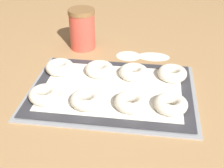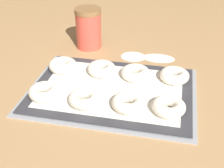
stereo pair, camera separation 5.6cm
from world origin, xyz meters
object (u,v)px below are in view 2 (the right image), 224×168
at_px(baking_tray, 112,91).
at_px(bagel_back_far_right, 174,76).
at_px(bagel_front_mid_right, 128,103).
at_px(bagel_back_far_left, 63,65).
at_px(bagel_front_far_right, 169,107).
at_px(bagel_front_far_left, 44,92).
at_px(bagel_front_mid_left, 85,99).
at_px(bagel_back_mid_left, 102,69).
at_px(bagel_back_mid_right, 135,73).
at_px(flour_canister, 88,28).

distance_m(baking_tray, bagel_back_far_right, 0.19).
distance_m(bagel_front_mid_right, bagel_back_far_left, 0.29).
xyz_separation_m(bagel_front_mid_right, bagel_back_far_right, (0.11, 0.17, 0.00)).
bearing_deg(bagel_front_mid_right, bagel_front_far_right, 2.69).
xyz_separation_m(bagel_front_far_left, bagel_front_far_right, (0.34, 0.00, 0.00)).
distance_m(bagel_back_far_left, bagel_back_far_right, 0.35).
height_order(bagel_front_mid_left, bagel_back_mid_left, same).
distance_m(bagel_back_mid_right, flour_canister, 0.29).
xyz_separation_m(bagel_back_mid_left, flour_canister, (-0.10, 0.20, 0.05)).
relative_size(bagel_back_mid_left, flour_canister, 0.60).
bearing_deg(bagel_back_far_left, flour_canister, 81.75).
bearing_deg(bagel_back_mid_left, bagel_back_mid_right, -1.94).
xyz_separation_m(bagel_back_mid_right, bagel_back_far_right, (0.12, 0.01, 0.00)).
bearing_deg(bagel_front_far_left, bagel_back_mid_left, 52.26).
bearing_deg(bagel_front_mid_right, bagel_back_far_left, 146.55).
relative_size(bagel_back_far_left, bagel_back_mid_left, 1.00).
height_order(bagel_front_mid_left, bagel_back_far_right, same).
height_order(bagel_front_mid_right, bagel_back_mid_right, same).
relative_size(bagel_back_far_left, bagel_back_far_right, 1.00).
bearing_deg(bagel_back_far_left, bagel_front_far_left, -88.83).
bearing_deg(bagel_back_far_left, bagel_front_far_right, -23.99).
bearing_deg(baking_tray, bagel_front_far_right, -24.79).
relative_size(bagel_front_far_right, bagel_back_far_right, 1.00).
bearing_deg(bagel_back_mid_right, bagel_back_far_right, 4.58).
relative_size(bagel_front_mid_right, bagel_back_mid_left, 1.00).
distance_m(bagel_front_far_left, bagel_back_far_right, 0.38).
height_order(bagel_back_far_left, flour_canister, flour_canister).
bearing_deg(bagel_back_far_left, bagel_back_mid_right, 0.19).
bearing_deg(flour_canister, bagel_front_mid_right, -59.98).
bearing_deg(bagel_front_mid_left, bagel_front_far_left, 175.92).
bearing_deg(baking_tray, bagel_front_mid_right, -53.10).
relative_size(bagel_front_far_left, bagel_back_mid_left, 1.00).
bearing_deg(baking_tray, flour_canister, 117.81).
distance_m(bagel_front_far_left, flour_canister, 0.36).
height_order(bagel_front_far_right, bagel_back_far_left, same).
height_order(bagel_front_far_left, bagel_back_far_right, same).
relative_size(baking_tray, bagel_back_far_left, 5.43).
relative_size(baking_tray, bagel_front_far_left, 5.43).
bearing_deg(bagel_back_far_right, bagel_back_far_left, -178.34).
relative_size(bagel_front_far_left, bagel_back_far_left, 1.00).
height_order(baking_tray, bagel_back_mid_left, bagel_back_mid_left).
distance_m(bagel_front_mid_right, flour_canister, 0.42).
bearing_deg(bagel_back_mid_left, bagel_back_far_left, -178.00).
bearing_deg(baking_tray, bagel_front_mid_left, -122.83).
bearing_deg(bagel_back_mid_right, bagel_back_far_left, -179.81).
xyz_separation_m(bagel_back_far_left, bagel_back_mid_right, (0.23, 0.00, 0.00)).
relative_size(bagel_back_far_left, bagel_back_mid_right, 1.00).
bearing_deg(bagel_front_far_left, bagel_front_mid_right, -0.63).
bearing_deg(bagel_front_mid_left, flour_canister, 103.99).
distance_m(bagel_back_far_left, bagel_back_mid_left, 0.13).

